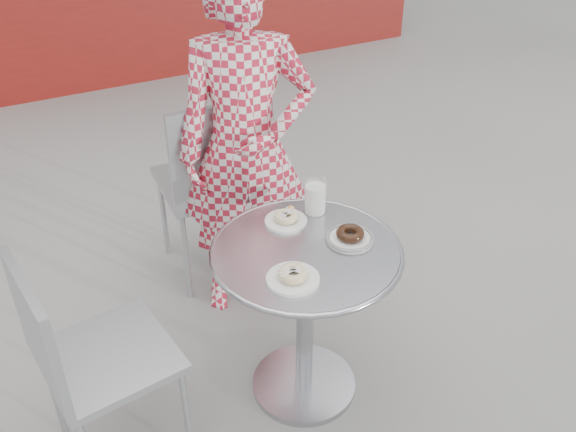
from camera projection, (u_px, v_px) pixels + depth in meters
name	position (u px, v px, depth m)	size (l,w,h in m)	color
ground	(314.00, 392.00, 2.61)	(60.00, 60.00, 0.00)	#999792
bistro_table	(306.00, 287.00, 2.35)	(0.69, 0.69, 0.70)	#BBBBC0
chair_far	(213.00, 217.00, 3.15)	(0.48, 0.49, 0.97)	#ADB0B5
chair_left	(113.00, 394.00, 2.26)	(0.47, 0.47, 0.87)	#ADB0B5
seated_person	(246.00, 149.00, 2.68)	(0.58, 0.38, 1.58)	#AF1A30
plate_far	(286.00, 218.00, 2.39)	(0.16, 0.16, 0.04)	white
plate_near	(293.00, 276.00, 2.10)	(0.18, 0.18, 0.05)	white
plate_checker	(350.00, 237.00, 2.29)	(0.18, 0.18, 0.05)	white
milk_cup	(315.00, 197.00, 2.42)	(0.09, 0.09, 0.14)	white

